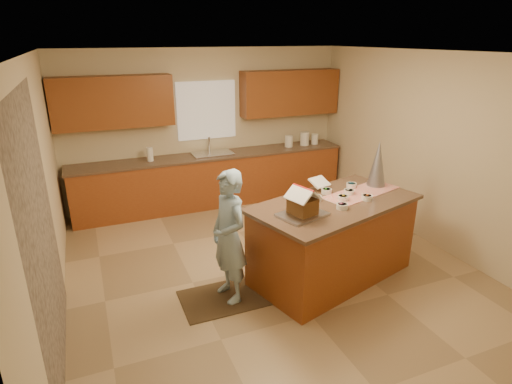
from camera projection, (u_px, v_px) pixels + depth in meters
floor at (269, 266)px, 5.61m from camera, size 5.50×5.50×0.00m
ceiling at (271, 53)px, 4.68m from camera, size 5.50×5.50×0.00m
wall_back at (207, 127)px, 7.53m from camera, size 5.50×5.50×0.00m
wall_front at (442, 284)px, 2.76m from camera, size 5.50×5.50×0.00m
wall_left at (43, 197)px, 4.25m from camera, size 5.50×5.50×0.00m
wall_right at (429, 150)px, 6.04m from camera, size 5.50×5.50×0.00m
stone_accent at (43, 239)px, 3.60m from camera, size 0.00×2.50×2.50m
window_curtain at (206, 110)px, 7.40m from camera, size 1.05×0.03×1.00m
back_counter_base at (213, 180)px, 7.59m from camera, size 4.80×0.60×0.88m
back_counter_top at (212, 156)px, 7.43m from camera, size 4.85×0.63×0.04m
upper_cabinet_left at (113, 102)px, 6.63m from camera, size 1.85×0.35×0.80m
upper_cabinet_right at (290, 93)px, 7.74m from camera, size 1.85×0.35×0.80m
sink at (212, 156)px, 7.43m from camera, size 0.70×0.45×0.12m
faucet at (209, 144)px, 7.53m from camera, size 0.03×0.03×0.28m
island_base at (332, 241)px, 5.24m from camera, size 2.18×1.51×0.97m
island_top at (335, 203)px, 5.07m from camera, size 2.29×1.61×0.04m
table_runner at (361, 192)px, 5.35m from camera, size 1.17×0.69×0.01m
baking_tray at (302, 214)px, 4.66m from camera, size 0.59×0.50×0.03m
cookbook at (320, 182)px, 5.43m from camera, size 0.29×0.25×0.10m
tinsel_tree at (378, 164)px, 5.50m from camera, size 0.30×0.30×0.61m
rug at (226, 297)px, 4.94m from camera, size 1.04×0.68×0.01m
boy at (229, 237)px, 4.69m from camera, size 0.46×0.62×1.54m
canister_a at (289, 141)px, 7.92m from camera, size 0.15×0.15×0.21m
canister_b at (305, 139)px, 8.03m from camera, size 0.17×0.17×0.25m
canister_c at (315, 139)px, 8.12m from camera, size 0.13×0.13×0.19m
paper_towel at (150, 154)px, 7.00m from camera, size 0.11×0.11×0.23m
gingerbread_house at (303, 204)px, 4.61m from camera, size 0.38×0.38×0.31m
candy_bowls at (337, 195)px, 5.17m from camera, size 0.88×0.70×0.06m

